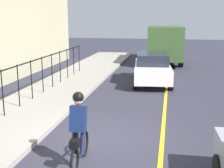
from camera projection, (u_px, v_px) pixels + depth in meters
name	position (u px, v px, depth m)	size (l,w,h in m)	color
ground_plane	(106.00, 139.00, 8.80)	(80.00, 80.00, 0.00)	#2D2D3A
lane_line_centre	(162.00, 143.00, 8.50)	(36.00, 0.12, 0.01)	yellow
iron_fence	(2.00, 84.00, 10.19)	(17.60, 0.04, 1.60)	black
cyclist_lead	(79.00, 130.00, 7.01)	(1.71, 0.38, 1.83)	black
parked_sedan_rear	(152.00, 68.00, 16.01)	(4.56, 2.27, 1.58)	white
box_truck_background	(165.00, 42.00, 22.86)	(6.82, 2.80, 2.78)	#37542B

